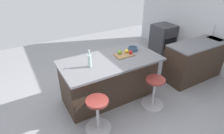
% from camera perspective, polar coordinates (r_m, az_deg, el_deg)
% --- Properties ---
extents(ground_plane, '(7.80, 7.80, 0.00)m').
position_cam_1_polar(ground_plane, '(3.83, -1.76, -10.36)').
color(ground_plane, gray).
extents(interior_partition_left, '(0.15, 5.25, 2.99)m').
position_cam_1_polar(interior_partition_left, '(5.18, 29.81, 15.14)').
color(interior_partition_left, silver).
rests_on(interior_partition_left, ground_plane).
extents(sink_cabinet, '(2.26, 0.60, 1.17)m').
position_cam_1_polar(sink_cabinet, '(5.08, 27.06, 2.86)').
color(sink_cabinet, '#38281E').
rests_on(sink_cabinet, ground_plane).
extents(oven_range, '(0.60, 0.61, 0.86)m').
position_cam_1_polar(oven_range, '(5.91, 15.50, 8.40)').
color(oven_range, '#38383D').
rests_on(oven_range, ground_plane).
extents(kitchen_island, '(1.88, 0.97, 0.89)m').
position_cam_1_polar(kitchen_island, '(3.68, -0.76, -3.49)').
color(kitchen_island, '#38281E').
rests_on(kitchen_island, ground_plane).
extents(stool_by_window, '(0.44, 0.44, 0.61)m').
position_cam_1_polar(stool_by_window, '(3.64, 12.74, -7.90)').
color(stool_by_window, '#B7B7BC').
rests_on(stool_by_window, ground_plane).
extents(stool_middle, '(0.44, 0.44, 0.61)m').
position_cam_1_polar(stool_middle, '(3.11, -4.42, -14.74)').
color(stool_middle, '#B7B7BC').
rests_on(stool_middle, ground_plane).
extents(cutting_board, '(0.36, 0.24, 0.02)m').
position_cam_1_polar(cutting_board, '(3.59, 3.76, 3.76)').
color(cutting_board, olive).
rests_on(cutting_board, kitchen_island).
extents(apple_red, '(0.07, 0.07, 0.07)m').
position_cam_1_polar(apple_red, '(3.61, 5.79, 4.59)').
color(apple_red, red).
rests_on(apple_red, cutting_board).
extents(apple_yellow, '(0.08, 0.08, 0.08)m').
position_cam_1_polar(apple_yellow, '(3.65, 4.59, 4.99)').
color(apple_yellow, gold).
rests_on(apple_yellow, cutting_board).
extents(apple_green, '(0.08, 0.08, 0.08)m').
position_cam_1_polar(apple_green, '(3.59, 2.42, 4.67)').
color(apple_green, '#609E2D').
rests_on(apple_green, cutting_board).
extents(water_bottle, '(0.06, 0.06, 0.31)m').
position_cam_1_polar(water_bottle, '(3.16, -6.95, 2.07)').
color(water_bottle, silver).
rests_on(water_bottle, kitchen_island).
extents(fruit_bowl, '(0.20, 0.20, 0.07)m').
position_cam_1_polar(fruit_bowl, '(3.81, 6.43, 5.68)').
color(fruit_bowl, '#334C6B').
rests_on(fruit_bowl, kitchen_island).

